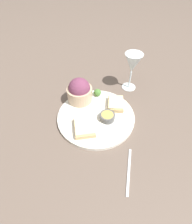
{
  "coord_description": "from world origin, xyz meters",
  "views": [
    {
      "loc": [
        0.43,
        0.19,
        0.55
      ],
      "look_at": [
        0.0,
        0.0,
        0.03
      ],
      "focal_mm": 28.0,
      "sensor_mm": 36.0,
      "label": 1
    }
  ],
  "objects_px": {
    "cheese_toast_far": "(116,104)",
    "fork": "(129,171)",
    "sauce_ramekin": "(107,116)",
    "salad_bowl": "(80,91)",
    "wine_glass": "(133,64)",
    "cheese_toast_near": "(84,127)"
  },
  "relations": [
    {
      "from": "salad_bowl",
      "to": "cheese_toast_far",
      "type": "distance_m",
      "value": 0.16
    },
    {
      "from": "cheese_toast_near",
      "to": "wine_glass",
      "type": "distance_m",
      "value": 0.35
    },
    {
      "from": "sauce_ramekin",
      "to": "cheese_toast_far",
      "type": "height_order",
      "value": "same"
    },
    {
      "from": "sauce_ramekin",
      "to": "cheese_toast_far",
      "type": "bearing_deg",
      "value": 175.53
    },
    {
      "from": "cheese_toast_near",
      "to": "fork",
      "type": "relative_size",
      "value": 0.74
    },
    {
      "from": "cheese_toast_far",
      "to": "wine_glass",
      "type": "xyz_separation_m",
      "value": [
        -0.16,
        0.01,
        0.1
      ]
    },
    {
      "from": "salad_bowl",
      "to": "fork",
      "type": "relative_size",
      "value": 0.68
    },
    {
      "from": "cheese_toast_near",
      "to": "fork",
      "type": "xyz_separation_m",
      "value": [
        0.09,
        0.2,
        -0.02
      ]
    },
    {
      "from": "cheese_toast_near",
      "to": "cheese_toast_far",
      "type": "bearing_deg",
      "value": 157.78
    },
    {
      "from": "wine_glass",
      "to": "sauce_ramekin",
      "type": "bearing_deg",
      "value": -4.81
    },
    {
      "from": "sauce_ramekin",
      "to": "fork",
      "type": "bearing_deg",
      "value": 39.25
    },
    {
      "from": "salad_bowl",
      "to": "wine_glass",
      "type": "relative_size",
      "value": 0.61
    },
    {
      "from": "wine_glass",
      "to": "fork",
      "type": "relative_size",
      "value": 1.11
    },
    {
      "from": "sauce_ramekin",
      "to": "wine_glass",
      "type": "relative_size",
      "value": 0.34
    },
    {
      "from": "sauce_ramekin",
      "to": "cheese_toast_far",
      "type": "xyz_separation_m",
      "value": [
        -0.08,
        0.01,
        -0.0
      ]
    },
    {
      "from": "sauce_ramekin",
      "to": "fork",
      "type": "xyz_separation_m",
      "value": [
        0.17,
        0.14,
        -0.03
      ]
    },
    {
      "from": "salad_bowl",
      "to": "fork",
      "type": "xyz_separation_m",
      "value": [
        0.23,
        0.29,
        -0.06
      ]
    },
    {
      "from": "salad_bowl",
      "to": "sauce_ramekin",
      "type": "height_order",
      "value": "salad_bowl"
    },
    {
      "from": "cheese_toast_far",
      "to": "fork",
      "type": "relative_size",
      "value": 0.64
    },
    {
      "from": "salad_bowl",
      "to": "sauce_ramekin",
      "type": "relative_size",
      "value": 1.81
    },
    {
      "from": "salad_bowl",
      "to": "wine_glass",
      "type": "xyz_separation_m",
      "value": [
        -0.18,
        0.17,
        0.07
      ]
    },
    {
      "from": "wine_glass",
      "to": "fork",
      "type": "height_order",
      "value": "wine_glass"
    }
  ]
}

